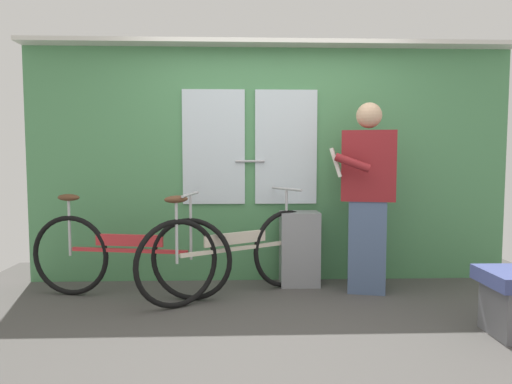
{
  "coord_description": "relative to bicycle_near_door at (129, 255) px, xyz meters",
  "views": [
    {
      "loc": [
        -0.3,
        -3.08,
        1.22
      ],
      "look_at": [
        -0.15,
        0.98,
        0.9
      ],
      "focal_mm": 32.01,
      "sensor_mm": 36.0,
      "label": 1
    }
  ],
  "objects": [
    {
      "name": "bicycle_near_door",
      "position": [
        0.0,
        0.0,
        0.0
      ],
      "size": [
        1.78,
        0.5,
        0.92
      ],
      "rotation": [
        0.0,
        0.0,
        -0.18
      ],
      "color": "black",
      "rests_on": "ground_plane"
    },
    {
      "name": "trash_bin_by_wall",
      "position": [
        1.52,
        0.35,
        -0.03
      ],
      "size": [
        0.37,
        0.28,
        0.7
      ],
      "primitive_type": "cube",
      "color": "gray",
      "rests_on": "ground_plane"
    },
    {
      "name": "ground_plane",
      "position": [
        1.26,
        -0.83,
        -0.4
      ],
      "size": [
        5.68,
        4.4,
        0.04
      ],
      "primitive_type": "cube",
      "color": "#474442"
    },
    {
      "name": "bicycle_leaning_behind",
      "position": [
        0.92,
        -0.0,
        0.01
      ],
      "size": [
        1.58,
        0.99,
        0.93
      ],
      "rotation": [
        0.0,
        0.0,
        0.55
      ],
      "color": "black",
      "rests_on": "ground_plane"
    },
    {
      "name": "train_door_wall",
      "position": [
        1.25,
        0.56,
        0.82
      ],
      "size": [
        4.68,
        0.28,
        2.3
      ],
      "color": "#4C8C56",
      "rests_on": "ground_plane"
    },
    {
      "name": "passenger_reading_newspaper",
      "position": [
        2.09,
        0.09,
        0.52
      ],
      "size": [
        0.61,
        0.55,
        1.69
      ],
      "rotation": [
        0.0,
        0.0,
        2.91
      ],
      "color": "slate",
      "rests_on": "ground_plane"
    }
  ]
}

